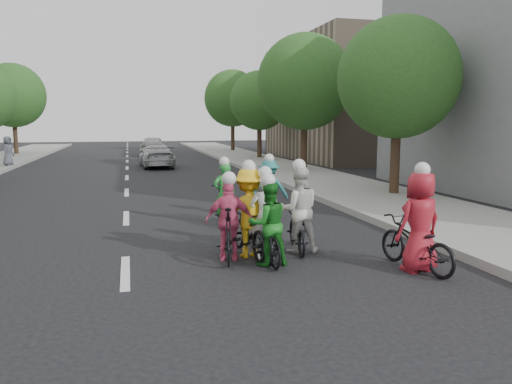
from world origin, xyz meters
name	(u,v)px	position (x,y,z in m)	size (l,w,h in m)	color
ground	(125,273)	(0.00, 0.00, 0.00)	(120.00, 120.00, 0.00)	black
sidewalk_right	(332,184)	(8.00, 10.00, 0.07)	(4.00, 80.00, 0.15)	gray
curb_right	(286,185)	(6.05, 10.00, 0.09)	(0.18, 80.00, 0.18)	#999993
bldg_se	(361,101)	(16.00, 24.00, 4.00)	(10.00, 14.00, 8.00)	gray
tree_l_5	(13,95)	(-8.20, 33.00, 4.52)	(4.80, 4.80, 6.93)	black
tree_r_0	(398,78)	(8.80, 6.60, 3.96)	(4.00, 4.00, 5.97)	black
tree_r_1	(305,82)	(8.80, 15.60, 4.52)	(4.80, 4.80, 6.93)	black
tree_r_2	(259,101)	(8.80, 24.60, 3.96)	(4.00, 4.00, 5.97)	black
tree_r_3	(232,98)	(8.80, 33.60, 4.52)	(4.80, 4.80, 6.93)	black
cyclist_0	(264,228)	(2.53, 0.33, 0.56)	(0.81, 1.84, 1.73)	black
cyclist_1	(267,230)	(2.47, -0.11, 0.62)	(0.75, 1.49, 1.65)	black
cyclist_2	(248,221)	(2.27, 0.52, 0.67)	(1.15, 1.84, 1.84)	black
cyclist_3	(229,227)	(1.87, 0.37, 0.61)	(0.93, 1.76, 1.65)	black
cyclist_4	(418,233)	(4.85, -1.10, 0.65)	(0.93, 1.84, 1.87)	black
cyclist_5	(224,200)	(2.39, 3.60, 0.59)	(0.58, 1.69, 1.69)	black
cyclist_6	(298,218)	(3.29, 0.62, 0.66)	(0.91, 1.66, 1.83)	black
cyclist_7	(269,193)	(3.72, 4.21, 0.66)	(1.10, 1.54, 1.70)	black
follow_car_lead	(156,156)	(1.62, 20.12, 0.63)	(1.77, 4.34, 1.26)	#AAAAAE
follow_car_trail	(153,145)	(1.96, 30.94, 0.74)	(1.74, 4.33, 1.48)	silver
spectator_2	(8,151)	(-6.30, 21.40, 0.96)	(0.79, 0.51, 1.62)	#4D4F5A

